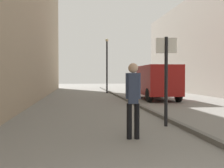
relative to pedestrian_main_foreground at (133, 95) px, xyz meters
The scene contains 6 objects.
ground_plane 7.50m from the pedestrian_main_foreground, 89.39° to the left, with size 80.00×80.00×0.00m, color gray.
kerb_strip 7.67m from the pedestrian_main_foreground, 77.41° to the left, with size 0.16×40.00×0.12m, color #615F5B.
pedestrian_main_foreground is the anchor object (origin of this frame).
delivery_van 10.79m from the pedestrian_main_foreground, 70.37° to the left, with size 2.01×5.01×2.11m.
street_sign_post 1.99m from the pedestrian_main_foreground, 48.08° to the left, with size 0.59×0.14×2.60m.
lamp_post 17.14m from the pedestrian_main_foreground, 85.55° to the left, with size 0.28×0.28×4.76m.
Camera 1 is at (-1.37, -1.43, 1.45)m, focal length 42.54 mm.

